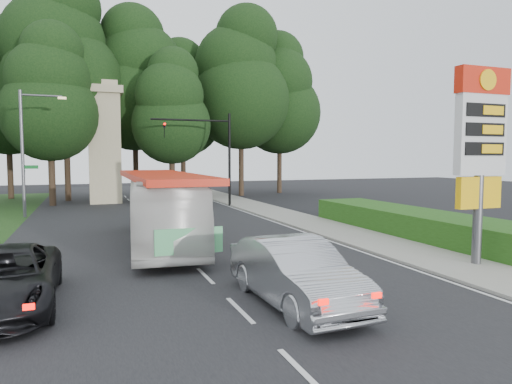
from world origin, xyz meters
name	(u,v)px	position (x,y,z in m)	size (l,w,h in m)	color
ground	(246,318)	(0.00, 0.00, 0.00)	(120.00, 120.00, 0.00)	black
road_surface	(165,236)	(0.00, 12.00, 0.01)	(14.00, 80.00, 0.02)	black
sidewalk_right	(320,226)	(8.50, 12.00, 0.06)	(3.00, 80.00, 0.12)	gray
hedge	(414,223)	(11.50, 8.00, 0.60)	(3.00, 14.00, 1.20)	#204813
gas_station_pylon	(481,139)	(9.20, 1.99, 4.45)	(2.10, 0.45, 6.85)	#59595E
traffic_signal_mast	(213,146)	(5.68, 24.00, 4.67)	(6.10, 0.35, 7.20)	black
streetlight_signs	(26,147)	(-6.99, 22.01, 4.44)	(2.75, 0.98, 8.00)	#59595E
monument	(104,142)	(-2.00, 30.00, 5.10)	(3.00, 3.00, 10.05)	tan
tree_west_near	(7,89)	(-10.00, 37.00, 10.02)	(8.40, 8.40, 16.50)	#2D2116
tree_center_left	(64,61)	(-5.00, 33.00, 12.02)	(10.08, 10.08, 19.80)	#2D2116
tree_center_right	(134,81)	(1.00, 35.00, 11.02)	(9.24, 9.24, 18.15)	#2D2116
tree_east_near	(183,100)	(6.00, 37.00, 9.68)	(8.12, 8.12, 15.95)	#2D2116
tree_east_mid	(241,80)	(11.00, 33.00, 11.35)	(9.52, 9.52, 18.70)	#2D2116
tree_far_east	(280,96)	(16.00, 35.00, 10.35)	(8.68, 8.68, 17.05)	#2D2116
tree_monument_left	(49,94)	(-6.00, 29.00, 8.68)	(7.28, 7.28, 14.30)	#2D2116
tree_monument_right	(171,108)	(3.50, 29.50, 8.01)	(6.72, 6.72, 13.20)	#2D2116
transit_bus	(162,209)	(-0.43, 9.84, 1.56)	(2.62, 11.19, 3.12)	silver
sedan_silver	(295,272)	(1.50, 0.48, 0.85)	(1.80, 5.16, 1.70)	#ADAFB5
suv_charcoal	(2,279)	(-5.52, 2.69, 0.77)	(2.56, 5.54, 1.54)	black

